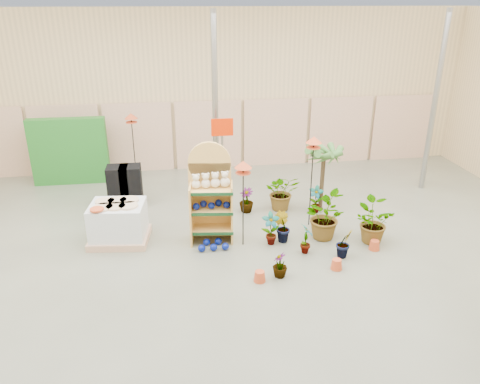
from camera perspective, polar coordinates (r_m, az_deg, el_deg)
The scene contains 23 objects.
room at distance 8.66m, azimuth -1.42°, elevation 5.83°, with size 15.20×12.10×4.70m.
display_shelf at distance 9.59m, azimuth -3.61°, elevation -0.52°, with size 0.93×0.65×2.08m.
teddy_bears at distance 9.36m, azimuth -3.44°, elevation 1.32°, with size 0.77×0.20×0.33m.
gazing_balls_shelf at distance 9.53m, azimuth -3.52°, elevation -1.56°, with size 0.77×0.26×0.15m.
gazing_balls_floor at distance 9.55m, azimuth -3.30°, elevation -6.48°, with size 0.63×0.39×0.15m.
pallet_stack at distance 9.98m, azimuth -14.59°, elevation -3.63°, with size 1.28×1.10×0.87m.
charcoal_planters at distance 11.65m, azimuth -13.84°, elevation 0.73°, with size 0.80×0.50×1.00m.
trellis_stock at distance 13.40m, azimuth -20.07°, elevation 4.68°, with size 2.00×0.30×1.80m, color #1F6C1F.
offer_sign at distance 10.82m, azimuth -2.16°, elevation 5.72°, with size 0.50×0.08×2.20m.
bird_table_front at distance 9.02m, azimuth 0.39°, elevation 3.01°, with size 0.34×0.34×1.82m.
bird_table_right at distance 9.94m, azimuth 8.98°, elevation 5.91°, with size 0.34×0.34×2.05m.
bird_table_back at distance 12.59m, azimuth -13.13°, elevation 8.72°, with size 0.34×0.34×1.95m.
palm at distance 10.88m, azimuth 10.22°, elevation 4.73°, with size 0.70×0.70×1.69m.
potted_plant_0 at distance 9.58m, azimuth 3.76°, elevation -4.50°, with size 0.37×0.25×0.70m, color #3F712E.
potted_plant_1 at distance 9.74m, azimuth 5.13°, elevation -4.29°, with size 0.35×0.28×0.64m, color #3F712E.
potted_plant_2 at distance 9.93m, azimuth 10.06°, elevation -2.88°, with size 0.89×0.77×0.99m, color #3F712E.
potted_plant_4 at distance 11.12m, azimuth 9.22°, elevation -0.90°, with size 0.35×0.24×0.66m, color #3F712E.
potted_plant_6 at distance 11.15m, azimuth 5.15°, elevation 0.03°, with size 0.81×0.70×0.90m, color #3F712E.
potted_plant_7 at distance 8.59m, azimuth 4.89°, elevation -8.83°, with size 0.27×0.27×0.48m, color #3F712E.
potted_plant_8 at distance 9.34m, azimuth 8.04°, elevation -5.62°, with size 0.35×0.23×0.66m, color #3F712E.
potted_plant_9 at distance 9.37m, azimuth 12.60°, elevation -6.08°, with size 0.33×0.27×0.60m, color #3F712E.
potted_plant_10 at distance 9.99m, azimuth 15.69°, elevation -3.54°, with size 0.81×0.70×0.90m, color #3F712E.
potted_plant_11 at distance 11.02m, azimuth 0.77°, elevation -1.02°, with size 0.33×0.33×0.59m, color #3F712E.
Camera 1 is at (-0.96, -7.32, 4.71)m, focal length 35.00 mm.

